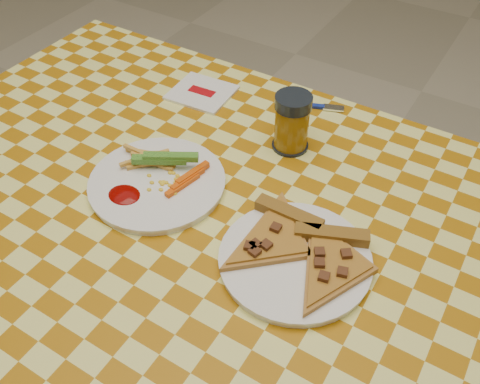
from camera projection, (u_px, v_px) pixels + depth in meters
name	position (u px, v px, depth m)	size (l,w,h in m)	color
table	(202.00, 241.00, 0.96)	(1.28, 0.88, 0.76)	white
plate_left	(157.00, 184.00, 0.95)	(0.24, 0.24, 0.01)	white
plate_right	(295.00, 261.00, 0.82)	(0.23, 0.23, 0.01)	white
fries_veggies	(158.00, 170.00, 0.95)	(0.18, 0.16, 0.04)	#EABE4A
pizza_slices	(302.00, 248.00, 0.82)	(0.28, 0.26, 0.02)	#B37137
drink_glass	(292.00, 123.00, 0.99)	(0.07, 0.07, 0.11)	black
napkin	(202.00, 93.00, 1.16)	(0.13, 0.13, 0.01)	white
fork	(312.00, 106.00, 1.12)	(0.13, 0.06, 0.01)	navy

